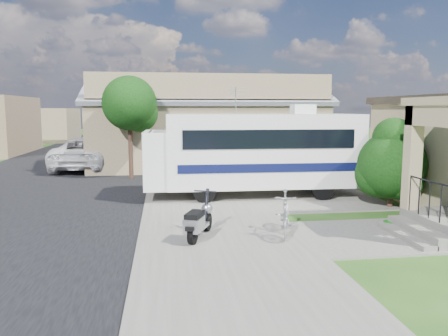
{
  "coord_description": "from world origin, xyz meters",
  "views": [
    {
      "loc": [
        -2.35,
        -10.77,
        3.11
      ],
      "look_at": [
        -0.5,
        2.5,
        1.3
      ],
      "focal_mm": 35.0,
      "sensor_mm": 36.0,
      "label": 1
    }
  ],
  "objects": [
    {
      "name": "street_tree_c",
      "position": [
        -3.7,
        28.05,
        3.1
      ],
      "size": [
        2.44,
        2.4,
        4.42
      ],
      "color": "black",
      "rests_on": "ground"
    },
    {
      "name": "motorhome",
      "position": [
        0.85,
        4.35,
        1.65
      ],
      "size": [
        7.56,
        2.59,
        3.85
      ],
      "rotation": [
        0.0,
        0.0,
        -0.02
      ],
      "color": "silver",
      "rests_on": "ground"
    },
    {
      "name": "warehouse",
      "position": [
        0.0,
        13.97,
        1.99
      ],
      "size": [
        12.5,
        8.4,
        5.04
      ],
      "color": "brown",
      "rests_on": "ground"
    },
    {
      "name": "garden_hose",
      "position": [
        3.54,
        -0.3,
        0.08
      ],
      "size": [
        0.35,
        0.35,
        0.16
      ],
      "primitive_type": "cylinder",
      "color": "#146514",
      "rests_on": "ground"
    },
    {
      "name": "scooter",
      "position": [
        -1.56,
        -0.74,
        0.48
      ],
      "size": [
        0.88,
        1.58,
        1.08
      ],
      "rotation": [
        0.0,
        0.0,
        -0.39
      ],
      "color": "black",
      "rests_on": "ground"
    },
    {
      "name": "bicycle",
      "position": [
        0.56,
        -0.67,
        0.53
      ],
      "size": [
        0.96,
        1.84,
        1.06
      ],
      "primitive_type": "imported",
      "rotation": [
        0.0,
        0.0,
        -0.28
      ],
      "color": "#9F9FA7",
      "rests_on": "ground"
    },
    {
      "name": "street_tree_a",
      "position": [
        -3.7,
        9.05,
        3.25
      ],
      "size": [
        2.44,
        2.4,
        4.58
      ],
      "color": "black",
      "rests_on": "ground"
    },
    {
      "name": "driveway_slab",
      "position": [
        1.5,
        4.5,
        0.03
      ],
      "size": [
        7.0,
        6.0,
        0.05
      ],
      "primitive_type": "cube",
      "color": "#5B5A52",
      "rests_on": "ground"
    },
    {
      "name": "walk_slab",
      "position": [
        3.0,
        -1.0,
        0.03
      ],
      "size": [
        4.0,
        3.0,
        0.05
      ],
      "primitive_type": "cube",
      "color": "#5B5A52",
      "rests_on": "ground"
    },
    {
      "name": "street_slab",
      "position": [
        -7.5,
        10.0,
        0.01
      ],
      "size": [
        9.0,
        80.0,
        0.02
      ],
      "primitive_type": "cube",
      "color": "black",
      "rests_on": "ground"
    },
    {
      "name": "street_tree_b",
      "position": [
        -3.7,
        19.05,
        3.39
      ],
      "size": [
        2.44,
        2.4,
        4.73
      ],
      "color": "black",
      "rests_on": "ground"
    },
    {
      "name": "ground",
      "position": [
        0.0,
        0.0,
        0.0
      ],
      "size": [
        120.0,
        120.0,
        0.0
      ],
      "primitive_type": "plane",
      "color": "#1E4512"
    },
    {
      "name": "shrub",
      "position": [
        4.8,
        1.98,
        1.46
      ],
      "size": [
        2.33,
        2.22,
        2.86
      ],
      "color": "black",
      "rests_on": "ground"
    },
    {
      "name": "van",
      "position": [
        -6.51,
        20.22,
        0.89
      ],
      "size": [
        2.59,
        6.14,
        1.77
      ],
      "primitive_type": "imported",
      "rotation": [
        0.0,
        0.0,
        0.02
      ],
      "color": "silver",
      "rests_on": "ground"
    },
    {
      "name": "distant_bldg_near",
      "position": [
        -15.0,
        34.0,
        1.6
      ],
      "size": [
        8.0,
        7.0,
        3.2
      ],
      "primitive_type": "cube",
      "color": "brown",
      "rests_on": "ground"
    },
    {
      "name": "pickup_truck",
      "position": [
        -6.19,
        12.74,
        0.83
      ],
      "size": [
        3.36,
        6.2,
        1.65
      ],
      "primitive_type": "imported",
      "rotation": [
        0.0,
        0.0,
        3.04
      ],
      "color": "silver",
      "rests_on": "ground"
    },
    {
      "name": "sidewalk_slab",
      "position": [
        -1.0,
        10.0,
        0.03
      ],
      "size": [
        4.0,
        80.0,
        0.06
      ],
      "primitive_type": "cube",
      "color": "#5B5A52",
      "rests_on": "ground"
    }
  ]
}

